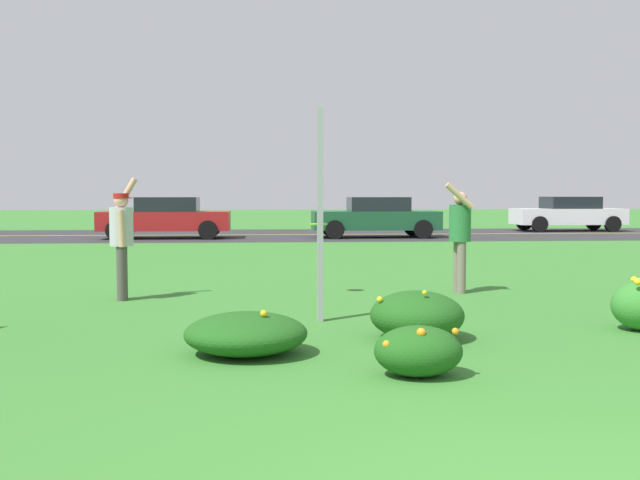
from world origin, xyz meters
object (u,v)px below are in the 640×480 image
at_px(person_thrower_red_cap_gray_shirt, 122,235).
at_px(car_white_leftmost, 568,214).
at_px(person_catcher_green_shirt, 460,232).
at_px(car_red_center_right, 166,217).
at_px(sign_post_near_path, 320,215).
at_px(frisbee_lime, 319,224).
at_px(car_dark_green_center_left, 376,217).

xyz_separation_m(person_thrower_red_cap_gray_shirt, car_white_leftmost, (14.97, 19.57, -0.22)).
relative_size(person_catcher_green_shirt, car_white_leftmost, 0.39).
bearing_deg(person_thrower_red_cap_gray_shirt, car_red_center_right, 94.75).
bearing_deg(car_white_leftmost, person_thrower_red_cap_gray_shirt, -127.41).
distance_m(sign_post_near_path, frisbee_lime, 2.45).
bearing_deg(sign_post_near_path, car_dark_green_center_left, 79.03).
height_order(person_catcher_green_shirt, car_white_leftmost, person_catcher_green_shirt).
bearing_deg(car_dark_green_center_left, person_catcher_green_shirt, -93.84).
bearing_deg(car_red_center_right, car_dark_green_center_left, 0.00).
bearing_deg(car_red_center_right, car_white_leftmost, 13.97).
relative_size(sign_post_near_path, person_thrower_red_cap_gray_shirt, 1.44).
distance_m(car_dark_green_center_left, car_red_center_right, 7.45).
distance_m(car_white_leftmost, car_dark_green_center_left, 9.70).
bearing_deg(frisbee_lime, person_catcher_green_shirt, 0.60).
bearing_deg(car_red_center_right, sign_post_near_path, -77.07).
relative_size(car_dark_green_center_left, car_red_center_right, 1.00).
bearing_deg(person_thrower_red_cap_gray_shirt, car_dark_green_center_left, 68.37).
height_order(frisbee_lime, car_dark_green_center_left, car_dark_green_center_left).
relative_size(person_thrower_red_cap_gray_shirt, car_red_center_right, 0.40).
height_order(car_white_leftmost, car_red_center_right, same).
height_order(sign_post_near_path, car_white_leftmost, sign_post_near_path).
xyz_separation_m(person_catcher_green_shirt, car_white_leftmost, (9.83, 19.17, -0.22)).
bearing_deg(car_red_center_right, frisbee_lime, -74.48).
distance_m(person_thrower_red_cap_gray_shirt, car_dark_green_center_left, 16.70).
xyz_separation_m(person_thrower_red_cap_gray_shirt, car_dark_green_center_left, (6.16, 15.52, -0.22)).
xyz_separation_m(car_white_leftmost, car_dark_green_center_left, (-8.81, -4.04, 0.00)).
relative_size(sign_post_near_path, frisbee_lime, 9.42).
height_order(person_catcher_green_shirt, car_dark_green_center_left, person_catcher_green_shirt).
relative_size(sign_post_near_path, car_red_center_right, 0.58).
distance_m(person_catcher_green_shirt, frisbee_lime, 2.23).
bearing_deg(car_red_center_right, person_catcher_green_shirt, -66.97).
height_order(sign_post_near_path, car_red_center_right, sign_post_near_path).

